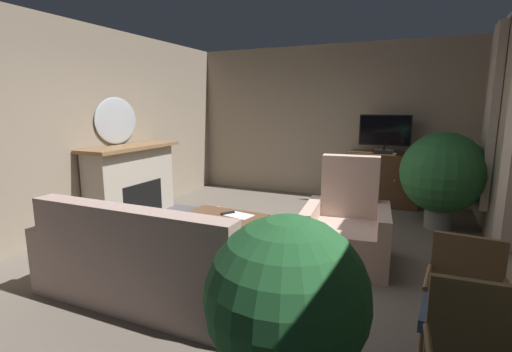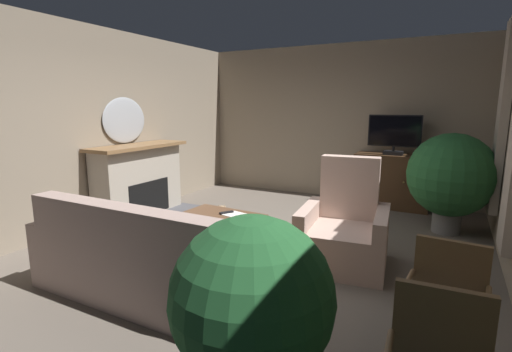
# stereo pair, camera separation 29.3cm
# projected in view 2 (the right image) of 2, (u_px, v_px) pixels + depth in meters

# --- Properties ---
(ground_plane) EXTENTS (5.73, 7.14, 0.04)m
(ground_plane) POSITION_uv_depth(u_px,v_px,m) (252.00, 256.00, 4.40)
(ground_plane) COLOR #665B51
(wall_back) EXTENTS (5.73, 0.10, 2.83)m
(wall_back) POSITION_uv_depth(u_px,v_px,m) (336.00, 122.00, 7.01)
(wall_back) COLOR gray
(wall_back) RESTS_ON ground_plane
(wall_left) EXTENTS (0.10, 7.14, 2.83)m
(wall_left) POSITION_uv_depth(u_px,v_px,m) (91.00, 128.00, 5.33)
(wall_left) COLOR gray
(wall_left) RESTS_ON ground_plane
(curtain_panel_far) EXTENTS (0.10, 0.44, 2.38)m
(curtain_panel_far) POSITION_uv_depth(u_px,v_px,m) (502.00, 119.00, 4.65)
(curtain_panel_far) COLOR #B2A393
(rug_central) EXTENTS (2.08, 1.71, 0.01)m
(rug_central) POSITION_uv_depth(u_px,v_px,m) (213.00, 271.00, 3.95)
(rug_central) COLOR #8E704C
(rug_central) RESTS_ON ground_plane
(fireplace) EXTENTS (0.90, 1.69, 1.14)m
(fireplace) POSITION_uv_depth(u_px,v_px,m) (140.00, 183.00, 5.82)
(fireplace) COLOR #4C4C51
(fireplace) RESTS_ON ground_plane
(wall_mirror_oval) EXTENTS (0.06, 0.84, 0.70)m
(wall_mirror_oval) POSITION_uv_depth(u_px,v_px,m) (125.00, 120.00, 5.76)
(wall_mirror_oval) COLOR #B2B7BF
(tv_cabinet) EXTENTS (1.22, 0.52, 0.92)m
(tv_cabinet) POSITION_uv_depth(u_px,v_px,m) (391.00, 182.00, 6.38)
(tv_cabinet) COLOR black
(tv_cabinet) RESTS_ON ground_plane
(television) EXTENTS (0.84, 0.20, 0.66)m
(television) POSITION_uv_depth(u_px,v_px,m) (394.00, 134.00, 6.18)
(television) COLOR black
(television) RESTS_ON tv_cabinet
(coffee_table) EXTENTS (0.98, 0.59, 0.46)m
(coffee_table) POSITION_uv_depth(u_px,v_px,m) (222.00, 219.00, 4.43)
(coffee_table) COLOR brown
(coffee_table) RESTS_ON ground_plane
(tv_remote) EXTENTS (0.13, 0.17, 0.02)m
(tv_remote) POSITION_uv_depth(u_px,v_px,m) (227.00, 213.00, 4.45)
(tv_remote) COLOR black
(tv_remote) RESTS_ON coffee_table
(folded_newspaper) EXTENTS (0.34, 0.27, 0.01)m
(folded_newspaper) POSITION_uv_depth(u_px,v_px,m) (237.00, 215.00, 4.38)
(folded_newspaper) COLOR silver
(folded_newspaper) RESTS_ON coffee_table
(sofa_floral) EXTENTS (2.25, 0.91, 0.93)m
(sofa_floral) POSITION_uv_depth(u_px,v_px,m) (146.00, 264.00, 3.39)
(sofa_floral) COLOR #A3897F
(sofa_floral) RESTS_ON ground_plane
(armchair_in_far_corner) EXTENTS (1.00, 1.00, 1.16)m
(armchair_in_far_corner) POSITION_uv_depth(u_px,v_px,m) (344.00, 233.00, 4.11)
(armchair_in_far_corner) COLOR #BC9E8E
(armchair_in_far_corner) RESTS_ON ground_plane
(side_chair_tucked_against_wall) EXTENTS (0.50, 0.49, 0.91)m
(side_chair_tucked_against_wall) POSITION_uv_depth(u_px,v_px,m) (444.00, 313.00, 2.24)
(side_chair_tucked_against_wall) COLOR #42567A
(side_chair_tucked_against_wall) RESTS_ON ground_plane
(potted_plant_leafy_by_curtain) EXTENTS (0.86, 0.86, 1.19)m
(potted_plant_leafy_by_curtain) POSITION_uv_depth(u_px,v_px,m) (252.00, 302.00, 1.92)
(potted_plant_leafy_by_curtain) COLOR beige
(potted_plant_leafy_by_curtain) RESTS_ON ground_plane
(potted_plant_on_hearth_side) EXTENTS (1.13, 1.13, 1.37)m
(potted_plant_on_hearth_side) POSITION_uv_depth(u_px,v_px,m) (451.00, 176.00, 5.04)
(potted_plant_on_hearth_side) COLOR slate
(potted_plant_on_hearth_side) RESTS_ON ground_plane
(cat) EXTENTS (0.33, 0.66, 0.24)m
(cat) POSITION_uv_depth(u_px,v_px,m) (219.00, 216.00, 5.54)
(cat) COLOR #937A5B
(cat) RESTS_ON ground_plane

